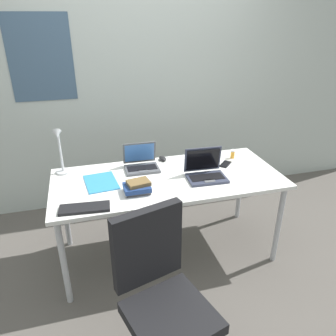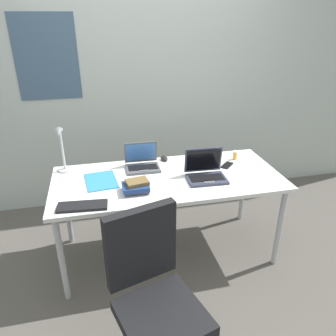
% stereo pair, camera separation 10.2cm
% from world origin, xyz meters
% --- Properties ---
extents(ground_plane, '(12.00, 12.00, 0.00)m').
position_xyz_m(ground_plane, '(0.00, 0.00, 0.00)').
color(ground_plane, '#56514C').
extents(wall_back, '(6.00, 0.13, 2.60)m').
position_xyz_m(wall_back, '(-0.00, 1.10, 1.30)').
color(wall_back, '#B2BCB7').
rests_on(wall_back, ground_plane).
extents(desk, '(1.80, 0.80, 0.74)m').
position_xyz_m(desk, '(0.00, 0.00, 0.68)').
color(desk, white).
rests_on(desk, ground_plane).
extents(desk_lamp, '(0.12, 0.18, 0.40)m').
position_xyz_m(desk_lamp, '(-0.80, 0.28, 0.94)').
color(desk_lamp, silver).
rests_on(desk_lamp, desk).
extents(laptop_front_left, '(0.31, 0.25, 0.23)m').
position_xyz_m(laptop_front_left, '(0.28, -0.08, 0.79)').
color(laptop_front_left, '#33384C').
rests_on(laptop_front_left, desk).
extents(laptop_far_corner, '(0.28, 0.23, 0.21)m').
position_xyz_m(laptop_far_corner, '(-0.17, 0.21, 0.78)').
color(laptop_far_corner, '#515459').
rests_on(laptop_far_corner, desk).
extents(external_keyboard, '(0.34, 0.15, 0.02)m').
position_xyz_m(external_keyboard, '(-0.66, -0.31, 0.75)').
color(external_keyboard, black).
rests_on(external_keyboard, desk).
extents(computer_mouse, '(0.07, 0.10, 0.03)m').
position_xyz_m(computer_mouse, '(0.04, 0.33, 0.76)').
color(computer_mouse, black).
rests_on(computer_mouse, desk).
extents(cell_phone, '(0.14, 0.14, 0.01)m').
position_xyz_m(cell_phone, '(0.54, 0.10, 0.74)').
color(cell_phone, black).
rests_on(cell_phone, desk).
extents(pill_bottle, '(0.04, 0.04, 0.08)m').
position_xyz_m(pill_bottle, '(0.66, 0.21, 0.78)').
color(pill_bottle, gold).
rests_on(pill_bottle, desk).
extents(book_stack, '(0.20, 0.15, 0.09)m').
position_xyz_m(book_stack, '(-0.28, -0.17, 0.78)').
color(book_stack, '#4C4C51').
rests_on(book_stack, desk).
extents(paper_folder_mid_desk, '(0.26, 0.33, 0.01)m').
position_xyz_m(paper_folder_mid_desk, '(-0.52, 0.05, 0.74)').
color(paper_folder_mid_desk, '#338CC6').
rests_on(paper_folder_mid_desk, desk).
extents(office_chair, '(0.55, 0.60, 0.97)m').
position_xyz_m(office_chair, '(-0.28, -0.94, 0.40)').
color(office_chair, black).
rests_on(office_chair, ground_plane).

